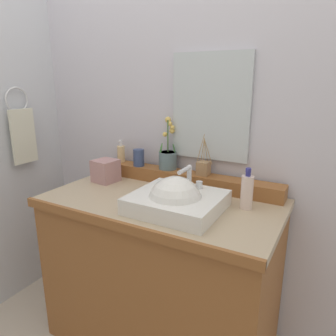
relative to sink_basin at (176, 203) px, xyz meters
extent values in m
cube|color=silver|center=(-0.13, 0.53, 0.46)|extent=(2.96, 0.20, 2.71)
cube|color=brown|center=(-0.13, 0.09, -0.48)|extent=(1.18, 0.63, 0.82)
cube|color=tan|center=(-0.13, 0.09, -0.06)|extent=(1.20, 0.65, 0.04)
cube|color=brown|center=(-0.13, -0.23, -0.06)|extent=(1.20, 0.02, 0.04)
cube|color=brown|center=(-0.13, 0.35, 0.00)|extent=(1.13, 0.11, 0.08)
cube|color=white|center=(0.00, 0.01, 0.00)|extent=(0.41, 0.37, 0.08)
sphere|color=white|center=(0.00, -0.01, 0.00)|extent=(0.26, 0.26, 0.26)
cylinder|color=silver|center=(0.00, 0.14, 0.09)|extent=(0.02, 0.02, 0.10)
cylinder|color=silver|center=(0.00, 0.08, 0.14)|extent=(0.02, 0.11, 0.02)
sphere|color=silver|center=(0.00, 0.14, 0.14)|extent=(0.03, 0.03, 0.03)
cylinder|color=silver|center=(-0.05, 0.14, 0.06)|extent=(0.03, 0.03, 0.04)
cylinder|color=silver|center=(0.05, 0.14, 0.06)|extent=(0.03, 0.03, 0.04)
ellipsoid|color=silver|center=(-0.11, 0.11, 0.05)|extent=(0.07, 0.04, 0.02)
cylinder|color=slate|center=(-0.25, 0.37, 0.09)|extent=(0.11, 0.11, 0.10)
cylinder|color=tan|center=(-0.25, 0.37, 0.14)|extent=(0.09, 0.09, 0.01)
cylinder|color=#476B38|center=(-0.25, 0.37, 0.23)|extent=(0.01, 0.01, 0.19)
ellipsoid|color=#387033|center=(-0.21, 0.38, 0.16)|extent=(0.03, 0.04, 0.08)
ellipsoid|color=#387033|center=(-0.28, 0.34, 0.16)|extent=(0.04, 0.04, 0.08)
sphere|color=#DBB554|center=(-0.27, 0.37, 0.24)|extent=(0.03, 0.03, 0.03)
sphere|color=#DBB554|center=(-0.23, 0.39, 0.26)|extent=(0.03, 0.03, 0.03)
sphere|color=#DBB554|center=(-0.23, 0.38, 0.29)|extent=(0.03, 0.03, 0.03)
sphere|color=#DBB554|center=(-0.24, 0.38, 0.31)|extent=(0.03, 0.03, 0.03)
sphere|color=#DBB554|center=(-0.26, 0.39, 0.33)|extent=(0.04, 0.04, 0.04)
cylinder|color=#E1BF86|center=(-0.59, 0.37, 0.09)|extent=(0.05, 0.05, 0.10)
cylinder|color=silver|center=(-0.59, 0.37, 0.15)|extent=(0.02, 0.02, 0.02)
cylinder|color=silver|center=(-0.59, 0.37, 0.17)|extent=(0.02, 0.02, 0.02)
cylinder|color=silver|center=(-0.59, 0.35, 0.18)|extent=(0.01, 0.03, 0.01)
cylinder|color=#35446E|center=(-0.43, 0.34, 0.09)|extent=(0.07, 0.07, 0.10)
cube|color=#9B744D|center=(-0.01, 0.35, 0.08)|extent=(0.07, 0.07, 0.08)
cylinder|color=#9E7A4C|center=(0.01, 0.35, 0.17)|extent=(0.05, 0.01, 0.14)
cylinder|color=#9E7A4C|center=(-0.01, 0.37, 0.17)|extent=(0.01, 0.05, 0.14)
cylinder|color=#9E7A4C|center=(-0.03, 0.36, 0.17)|extent=(0.03, 0.02, 0.14)
cylinder|color=#9E7A4C|center=(-0.03, 0.34, 0.19)|extent=(0.04, 0.03, 0.16)
cylinder|color=#9E7A4C|center=(0.00, 0.33, 0.18)|extent=(0.02, 0.05, 0.14)
cylinder|color=beige|center=(0.28, 0.18, 0.04)|extent=(0.06, 0.06, 0.16)
cylinder|color=navy|center=(0.28, 0.18, 0.13)|extent=(0.02, 0.02, 0.02)
cylinder|color=navy|center=(0.28, 0.18, 0.15)|extent=(0.03, 0.03, 0.02)
cylinder|color=navy|center=(0.28, 0.17, 0.15)|extent=(0.01, 0.03, 0.01)
cube|color=#AD7F80|center=(-0.57, 0.18, 0.03)|extent=(0.14, 0.14, 0.13)
cube|color=silver|center=(-0.01, 0.42, 0.41)|extent=(0.45, 0.02, 0.57)
torus|color=silver|center=(-1.19, 0.09, 0.43)|extent=(0.01, 0.16, 0.16)
cube|color=beige|center=(-1.17, 0.09, 0.20)|extent=(0.02, 0.17, 0.35)
camera|label=1|loc=(0.63, -1.20, 0.55)|focal=33.55mm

